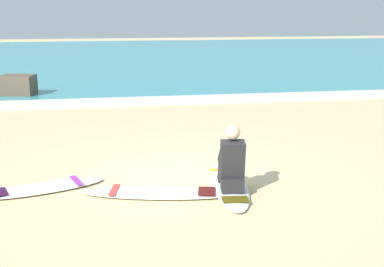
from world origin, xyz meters
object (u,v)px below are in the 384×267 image
Objects in this scene: surfboard_main at (229,184)px; surfboard_spare_near at (41,188)px; surfer_seated at (232,164)px; surfboard_spare_far at (157,193)px.

surfboard_spare_near is at bearing 173.23° from surfboard_main.
surfboard_main is 2.42× the size of surfer_seated.
surfer_seated is (-0.03, -0.26, 0.40)m from surfboard_main.
surfer_seated is at bearing -4.67° from surfboard_spare_far.
surfboard_main is at bearing 82.99° from surfer_seated.
surfer_seated is 2.83m from surfboard_spare_near.
surfer_seated reaches higher than surfboard_main.
surfboard_spare_far is (1.67, -0.50, -0.00)m from surfboard_spare_near.
surfer_seated is at bearing -12.16° from surfboard_spare_near.
surfer_seated is 0.48× the size of surfboard_spare_near.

